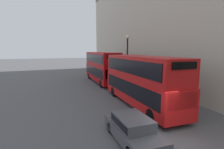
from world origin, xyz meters
TOP-DOWN VIEW (x-y plane):
  - ground_plane at (0.00, 0.00)m, footprint 200.00×200.00m
  - bus_leading at (1.60, 6.42)m, footprint 2.59×10.52m
  - bus_second_in_queue at (1.60, 18.46)m, footprint 2.59×10.59m
  - car_dark_sedan at (-1.80, 1.04)m, footprint 1.81×4.27m
  - street_lamp at (3.36, 13.03)m, footprint 0.44×0.44m

SIDE VIEW (x-z plane):
  - ground_plane at x=0.00m, z-range 0.00..0.00m
  - car_dark_sedan at x=-1.80m, z-range 0.04..1.42m
  - bus_leading at x=1.60m, z-range 0.22..4.60m
  - bus_second_in_queue at x=1.60m, z-range 0.23..4.76m
  - street_lamp at x=3.36m, z-range 0.77..7.44m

